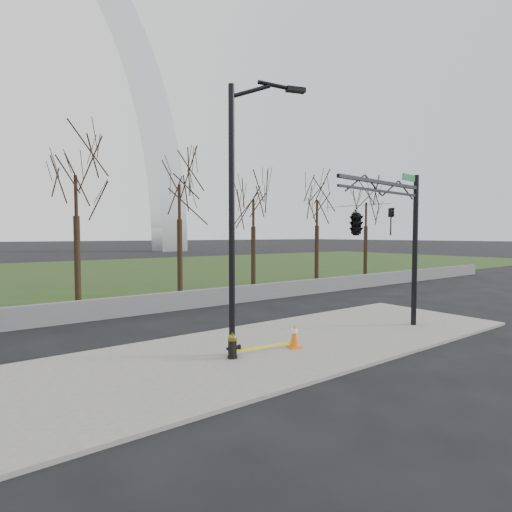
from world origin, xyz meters
TOP-DOWN VIEW (x-y plane):
  - ground at (0.00, 0.00)m, footprint 500.00×500.00m
  - sidewalk at (0.00, 0.00)m, footprint 18.00×6.00m
  - grass_strip at (0.00, 30.00)m, footprint 120.00×40.00m
  - guardrail at (0.00, 8.00)m, footprint 60.00×0.30m
  - gateway_arch at (0.00, 75.00)m, footprint 66.00×6.00m
  - tree_row at (-0.93, 12.00)m, footprint 44.14×4.00m
  - fire_hydrant at (-2.48, -0.30)m, footprint 0.46×0.32m
  - traffic_cone at (-0.31, -0.55)m, footprint 0.45×0.45m
  - street_light at (-2.11, -0.11)m, footprint 2.30×0.95m
  - traffic_signal_mast at (2.46, -1.24)m, footprint 5.09×2.52m
  - caution_tape at (-1.52, -0.40)m, footprint 2.19×0.53m

SIDE VIEW (x-z plane):
  - ground at x=0.00m, z-range 0.00..0.00m
  - grass_strip at x=0.00m, z-range 0.00..0.06m
  - sidewalk at x=0.00m, z-range 0.00..0.10m
  - caution_tape at x=-1.52m, z-range 0.12..0.51m
  - fire_hydrant at x=-2.48m, z-range 0.07..0.81m
  - guardrail at x=0.00m, z-range 0.00..0.90m
  - traffic_cone at x=-0.31m, z-range 0.10..0.85m
  - tree_row at x=-0.93m, z-range 0.00..7.59m
  - traffic_signal_mast at x=2.46m, z-range 1.15..7.15m
  - street_light at x=-2.11m, z-range 0.59..8.80m
  - gateway_arch at x=0.00m, z-range 0.00..65.00m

